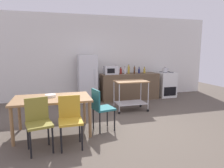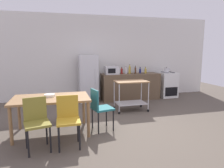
# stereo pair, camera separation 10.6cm
# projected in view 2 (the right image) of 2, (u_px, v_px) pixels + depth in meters

# --- Properties ---
(ground_plane) EXTENTS (12.00, 12.00, 0.00)m
(ground_plane) POSITION_uv_depth(u_px,v_px,m) (131.00, 129.00, 4.37)
(ground_plane) COLOR brown
(back_wall) EXTENTS (8.40, 0.12, 2.90)m
(back_wall) POSITION_uv_depth(u_px,v_px,m) (101.00, 57.00, 7.20)
(back_wall) COLOR silver
(back_wall) RESTS_ON ground_plane
(kitchen_counter) EXTENTS (2.00, 0.64, 0.90)m
(kitchen_counter) POSITION_uv_depth(u_px,v_px,m) (130.00, 86.00, 7.01)
(kitchen_counter) COLOR brown
(kitchen_counter) RESTS_ON ground_plane
(dining_table) EXTENTS (1.50, 0.90, 0.75)m
(dining_table) POSITION_uv_depth(u_px,v_px,m) (51.00, 101.00, 4.04)
(dining_table) COLOR olive
(dining_table) RESTS_ON ground_plane
(chair_mustard) EXTENTS (0.40, 0.40, 0.89)m
(chair_mustard) POSITION_uv_depth(u_px,v_px,m) (68.00, 117.00, 3.52)
(chair_mustard) COLOR gold
(chair_mustard) RESTS_ON ground_plane
(chair_olive) EXTENTS (0.48, 0.48, 0.89)m
(chair_olive) POSITION_uv_depth(u_px,v_px,m) (36.00, 120.00, 3.38)
(chair_olive) COLOR olive
(chair_olive) RESTS_ON ground_plane
(chair_teal) EXTENTS (0.48, 0.48, 0.89)m
(chair_teal) POSITION_uv_depth(u_px,v_px,m) (100.00, 107.00, 4.21)
(chair_teal) COLOR #1E666B
(chair_teal) RESTS_ON ground_plane
(stove_oven) EXTENTS (0.60, 0.61, 0.92)m
(stove_oven) POSITION_uv_depth(u_px,v_px,m) (167.00, 85.00, 7.39)
(stove_oven) COLOR white
(stove_oven) RESTS_ON ground_plane
(refrigerator) EXTENTS (0.60, 0.63, 1.55)m
(refrigerator) POSITION_uv_depth(u_px,v_px,m) (88.00, 78.00, 6.69)
(refrigerator) COLOR silver
(refrigerator) RESTS_ON ground_plane
(kitchen_cart) EXTENTS (0.91, 0.57, 0.85)m
(kitchen_cart) POSITION_uv_depth(u_px,v_px,m) (131.00, 91.00, 5.63)
(kitchen_cart) COLOR olive
(kitchen_cart) RESTS_ON ground_plane
(microwave) EXTENTS (0.46, 0.35, 0.26)m
(microwave) POSITION_uv_depth(u_px,v_px,m) (112.00, 70.00, 6.74)
(microwave) COLOR silver
(microwave) RESTS_ON kitchen_counter
(bottle_sparkling_water) EXTENTS (0.08, 0.08, 0.23)m
(bottle_sparkling_water) POSITION_uv_depth(u_px,v_px,m) (122.00, 71.00, 6.89)
(bottle_sparkling_water) COLOR maroon
(bottle_sparkling_water) RESTS_ON kitchen_counter
(bottle_olive_oil) EXTENTS (0.08, 0.08, 0.24)m
(bottle_olive_oil) POSITION_uv_depth(u_px,v_px,m) (126.00, 71.00, 6.90)
(bottle_olive_oil) COLOR silver
(bottle_olive_oil) RESTS_ON kitchen_counter
(bottle_soy_sauce) EXTENTS (0.08, 0.08, 0.31)m
(bottle_soy_sauce) POSITION_uv_depth(u_px,v_px,m) (130.00, 70.00, 6.93)
(bottle_soy_sauce) COLOR gold
(bottle_soy_sauce) RESTS_ON kitchen_counter
(bottle_hot_sauce) EXTENTS (0.06, 0.06, 0.28)m
(bottle_hot_sauce) POSITION_uv_depth(u_px,v_px,m) (135.00, 70.00, 6.88)
(bottle_hot_sauce) COLOR #4C2D19
(bottle_hot_sauce) RESTS_ON kitchen_counter
(bottle_wine) EXTENTS (0.07, 0.07, 0.23)m
(bottle_wine) POSITION_uv_depth(u_px,v_px,m) (140.00, 71.00, 7.02)
(bottle_wine) COLOR navy
(bottle_wine) RESTS_ON kitchen_counter
(bottle_sesame_oil) EXTENTS (0.08, 0.08, 0.22)m
(bottle_sesame_oil) POSITION_uv_depth(u_px,v_px,m) (145.00, 71.00, 7.03)
(bottle_sesame_oil) COLOR gold
(bottle_sesame_oil) RESTS_ON kitchen_counter
(fruit_bowl) EXTENTS (0.22, 0.22, 0.05)m
(fruit_bowl) POSITION_uv_depth(u_px,v_px,m) (50.00, 95.00, 4.08)
(fruit_bowl) COLOR white
(fruit_bowl) RESTS_ON dining_table
(kettle) EXTENTS (0.24, 0.17, 0.19)m
(kettle) POSITION_uv_depth(u_px,v_px,m) (166.00, 70.00, 7.18)
(kettle) COLOR silver
(kettle) RESTS_ON stove_oven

